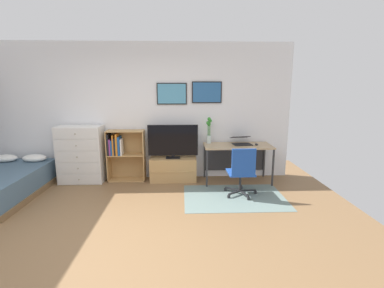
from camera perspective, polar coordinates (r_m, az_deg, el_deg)
The scene contains 12 objects.
ground_plane at distance 3.77m, azimuth -15.98°, elevation -18.15°, with size 7.20×7.20×0.00m, color brown.
wall_back_with_posters at distance 5.68m, azimuth -10.84°, elevation 6.51°, with size 6.12×0.09×2.70m.
area_rug at distance 4.86m, azimuth 8.67°, elevation -10.73°, with size 1.70×1.20×0.01m, color slate.
dresser at distance 5.82m, azimuth -21.83°, elevation -1.98°, with size 0.84×0.46×1.11m.
bookshelf at distance 5.66m, azimuth -14.17°, elevation -1.50°, with size 0.73×0.30×1.01m.
tv_stand at distance 5.58m, azimuth -3.87°, elevation -5.17°, with size 0.91×0.41×0.46m.
television at distance 5.42m, azimuth -3.96°, elevation 0.52°, with size 0.98×0.16×0.66m.
desk at distance 5.55m, azimuth 9.18°, elevation -1.34°, with size 1.30×0.63×0.74m.
office_chair at distance 4.78m, azimuth 10.21°, elevation -5.41°, with size 0.56×0.58×0.86m.
laptop at distance 5.54m, azimuth 10.09°, elevation 0.62°, with size 0.41×0.43×0.16m.
computer_mouse at distance 5.50m, azimuth 13.13°, elevation -0.06°, with size 0.06×0.10×0.03m, color #262628.
bamboo_vase at distance 5.51m, azimuth 3.52°, elevation 2.81°, with size 0.11×0.11×0.52m.
Camera 1 is at (0.87, -3.17, 1.84)m, focal length 25.93 mm.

